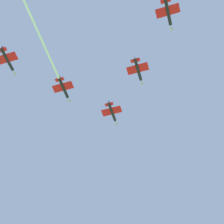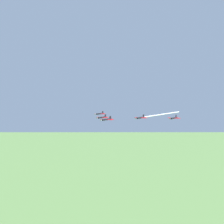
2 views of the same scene
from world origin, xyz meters
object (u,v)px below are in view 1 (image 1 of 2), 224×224
jet_lead (112,112)px  jet_starboard_outer (168,13)px  jet_port_inner (40,37)px  jet_starboard_inner (138,70)px  jet_port_outer (7,60)px

jet_lead → jet_starboard_outer: 46.75m
jet_lead → jet_port_inner: bearing=-111.3°
jet_starboard_inner → jet_port_outer: jet_port_outer is taller
jet_lead → jet_starboard_inner: 22.75m
jet_starboard_outer → jet_port_inner: bearing=-174.2°
jet_starboard_inner → jet_port_outer: size_ratio=1.00×
jet_starboard_inner → jet_port_outer: 49.97m
jet_lead → jet_port_outer: bearing=-131.5°
jet_port_inner → jet_port_outer: 16.22m
jet_starboard_inner → jet_port_inner: bearing=-143.3°
jet_starboard_inner → jet_starboard_outer: 24.04m
jet_port_inner → jet_starboard_inner: jet_port_inner is taller
jet_lead → jet_starboard_inner: bearing=-47.0°
jet_starboard_inner → jet_port_outer: bearing=-158.4°
jet_lead → jet_starboard_outer: jet_starboard_outer is taller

